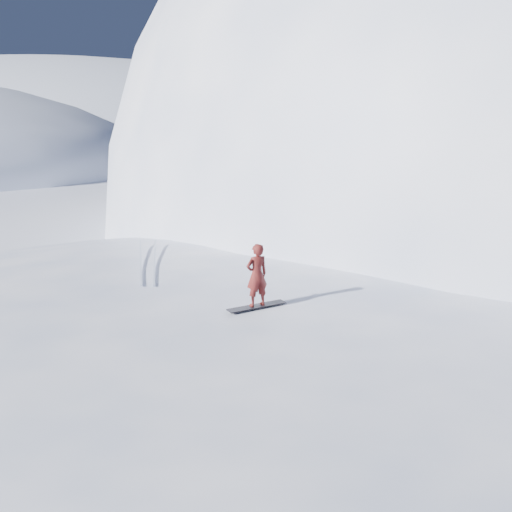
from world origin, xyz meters
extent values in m
plane|color=white|center=(0.00, 0.00, 0.00)|extent=(400.00, 400.00, 0.00)
ellipsoid|color=white|center=(1.00, 3.00, 0.00)|extent=(36.00, 28.00, 4.80)
ellipsoid|color=white|center=(10.00, 20.00, 0.00)|extent=(28.00, 24.00, 18.00)
ellipsoid|color=white|center=(-40.00, 110.00, 0.00)|extent=(140.00, 90.00, 36.00)
ellipsoid|color=white|center=(-4.00, -2.00, 0.00)|extent=(6.00, 5.40, 0.80)
ellipsoid|color=white|center=(5.00, -3.00, 0.00)|extent=(5.00, 4.50, 0.70)
ellipsoid|color=white|center=(-2.00, 6.00, 0.00)|extent=(7.00, 6.30, 1.00)
ellipsoid|color=white|center=(7.00, 4.00, 0.00)|extent=(4.00, 3.60, 0.60)
cube|color=black|center=(1.41, 0.47, 2.41)|extent=(1.58, 1.03, 0.03)
imported|color=maroon|center=(1.41, 0.47, 3.25)|extent=(0.72, 0.63, 1.65)
cube|color=silver|center=(-2.43, 5.30, 2.42)|extent=(1.13, 5.92, 0.04)
cube|color=silver|center=(-1.96, 5.30, 2.42)|extent=(0.90, 5.95, 0.04)
camera|label=1|loc=(1.11, -13.50, 7.33)|focal=40.00mm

